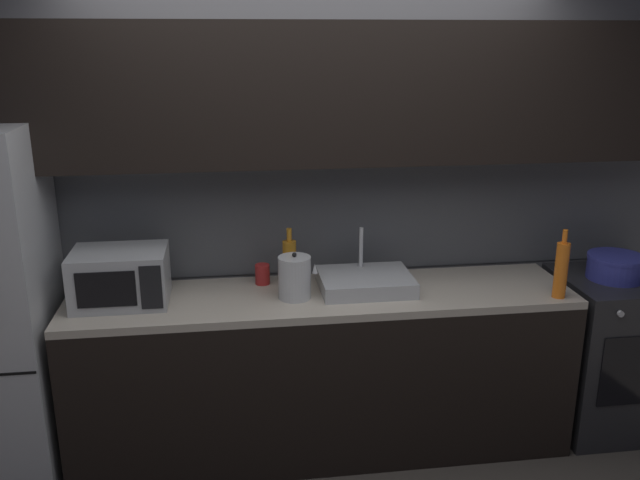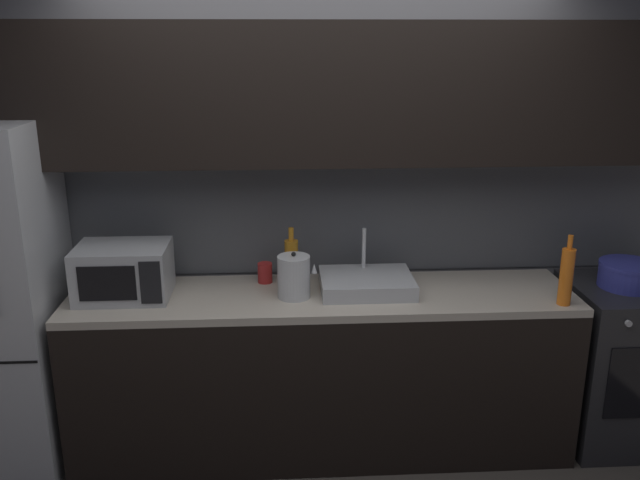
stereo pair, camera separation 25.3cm
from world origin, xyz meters
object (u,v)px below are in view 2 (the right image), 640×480
object	(u,v)px
oven_range	(620,363)
cooking_pot	(628,275)
wine_bottle_amber	(291,262)
wine_bottle_orange	(566,276)
mug_red	(265,273)
kettle	(294,277)
microwave	(124,271)

from	to	relation	value
oven_range	cooking_pot	size ratio (longest dim) A/B	2.96
wine_bottle_amber	wine_bottle_orange	size ratio (longest dim) A/B	0.89
mug_red	cooking_pot	size ratio (longest dim) A/B	0.35
wine_bottle_amber	wine_bottle_orange	bearing A→B (deg)	-14.69
oven_range	mug_red	xyz separation A→B (m)	(-1.95, 0.18, 0.50)
wine_bottle_amber	kettle	bearing A→B (deg)	-87.01
oven_range	microwave	world-z (taller)	microwave
kettle	mug_red	world-z (taller)	kettle
mug_red	cooking_pot	distance (m)	1.93
wine_bottle_amber	cooking_pot	distance (m)	1.78
microwave	wine_bottle_amber	distance (m)	0.86
kettle	mug_red	size ratio (longest dim) A/B	2.25
microwave	mug_red	xyz separation A→B (m)	(0.71, 0.16, -0.08)
microwave	mug_red	distance (m)	0.73
oven_range	wine_bottle_orange	xyz separation A→B (m)	(-0.46, -0.21, 0.60)
cooking_pot	mug_red	bearing A→B (deg)	174.56
microwave	mug_red	size ratio (longest dim) A/B	4.26
wine_bottle_amber	mug_red	world-z (taller)	wine_bottle_amber
wine_bottle_orange	cooking_pot	bearing A→B (deg)	26.43
wine_bottle_amber	cooking_pot	bearing A→B (deg)	-4.40
cooking_pot	microwave	bearing A→B (deg)	179.60
mug_red	oven_range	bearing A→B (deg)	-5.41
oven_range	wine_bottle_amber	xyz separation A→B (m)	(-1.80, 0.14, 0.58)
kettle	wine_bottle_orange	size ratio (longest dim) A/B	0.68
kettle	cooking_pot	size ratio (longest dim) A/B	0.80
kettle	cooking_pot	world-z (taller)	kettle
microwave	kettle	xyz separation A→B (m)	(0.86, -0.06, -0.03)
kettle	wine_bottle_amber	world-z (taller)	wine_bottle_amber
oven_range	microwave	xyz separation A→B (m)	(-2.66, 0.02, 0.58)
oven_range	cooking_pot	world-z (taller)	cooking_pot
microwave	wine_bottle_orange	bearing A→B (deg)	-6.08
oven_range	microwave	size ratio (longest dim) A/B	1.96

